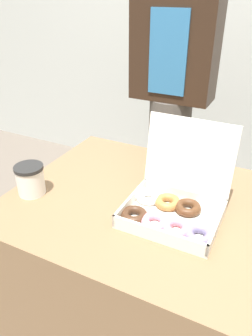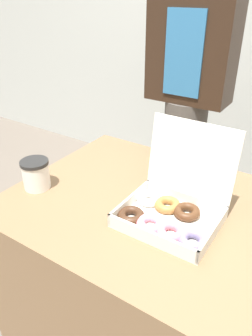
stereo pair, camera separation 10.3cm
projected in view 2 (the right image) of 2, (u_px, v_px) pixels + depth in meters
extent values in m
plane|color=#665B51|center=(148.00, 335.00, 1.44)|extent=(14.00, 14.00, 0.00)
cube|color=brown|center=(151.00, 278.00, 1.27)|extent=(0.99, 0.76, 0.70)
cube|color=white|center=(169.00, 222.00, 1.01)|extent=(0.29, 0.24, 0.01)
cube|color=white|center=(130.00, 201.00, 1.07)|extent=(0.01, 0.24, 0.04)
cube|color=white|center=(214.00, 232.00, 0.94)|extent=(0.01, 0.24, 0.04)
cube|color=white|center=(150.00, 237.00, 0.92)|extent=(0.29, 0.01, 0.04)
cube|color=white|center=(185.00, 198.00, 1.09)|extent=(0.29, 0.01, 0.04)
cube|color=white|center=(192.00, 158.00, 1.04)|extent=(0.29, 0.04, 0.24)
torus|color=#422819|center=(131.00, 215.00, 1.02)|extent=(0.11, 0.11, 0.03)
torus|color=white|center=(149.00, 198.00, 1.10)|extent=(0.11, 0.11, 0.03)
torus|color=pink|center=(150.00, 223.00, 0.98)|extent=(0.10, 0.10, 0.03)
torus|color=#A87038|center=(167.00, 205.00, 1.06)|extent=(0.12, 0.12, 0.03)
torus|color=pink|center=(171.00, 231.00, 0.95)|extent=(0.09, 0.09, 0.03)
torus|color=#4C2D19|center=(187.00, 212.00, 1.03)|extent=(0.11, 0.11, 0.03)
torus|color=slate|center=(193.00, 240.00, 0.92)|extent=(0.12, 0.12, 0.03)
cylinder|color=silver|center=(36.00, 176.00, 1.17)|extent=(0.09, 0.09, 0.10)
cylinder|color=black|center=(34.00, 163.00, 1.15)|extent=(0.10, 0.10, 0.01)
cylinder|color=#4C4742|center=(180.00, 178.00, 1.77)|extent=(0.21, 0.21, 0.87)
cube|color=black|center=(193.00, 38.00, 1.42)|extent=(0.38, 0.17, 0.56)
cube|color=teal|center=(183.00, 54.00, 1.38)|extent=(0.17, 0.01, 0.36)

